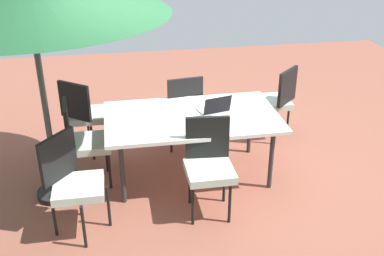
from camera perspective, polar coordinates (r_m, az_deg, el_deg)
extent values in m
cube|color=#935442|center=(5.43, 0.00, -5.83)|extent=(10.00, 10.00, 0.02)
cube|color=white|center=(5.07, 0.00, 1.33)|extent=(1.90, 1.12, 0.04)
cylinder|color=#333333|center=(5.77, 7.14, 0.18)|extent=(0.05, 0.05, 0.72)
cylinder|color=#333333|center=(5.54, -8.92, -1.08)|extent=(0.05, 0.05, 0.72)
cylinder|color=#333333|center=(5.08, 9.74, -3.81)|extent=(0.05, 0.05, 0.72)
cylinder|color=#333333|center=(4.83, -8.58, -5.47)|extent=(0.05, 0.05, 0.72)
cylinder|color=#4C4C4C|center=(4.76, -17.77, 3.28)|extent=(0.06, 0.06, 2.23)
cylinder|color=black|center=(5.26, -16.17, -7.63)|extent=(0.44, 0.44, 0.06)
cube|color=silver|center=(4.43, -13.80, -7.15)|extent=(0.46, 0.46, 0.08)
cube|color=black|center=(4.42, -16.20, -3.48)|extent=(0.31, 0.37, 0.45)
cylinder|color=black|center=(4.37, -13.20, -11.84)|extent=(0.03, 0.03, 0.45)
cylinder|color=black|center=(4.58, -10.24, -9.51)|extent=(0.03, 0.03, 0.45)
cylinder|color=black|center=(4.58, -16.66, -10.30)|extent=(0.03, 0.03, 0.45)
cylinder|color=black|center=(4.79, -13.66, -8.17)|extent=(0.03, 0.03, 0.45)
cube|color=silver|center=(6.18, 9.74, 3.19)|extent=(0.46, 0.46, 0.08)
cube|color=black|center=(6.00, 11.70, 5.02)|extent=(0.35, 0.33, 0.45)
cylinder|color=black|center=(6.51, 8.92, 1.91)|extent=(0.03, 0.03, 0.45)
cylinder|color=black|center=(6.22, 7.32, 0.83)|extent=(0.03, 0.03, 0.45)
cylinder|color=black|center=(6.36, 11.75, 1.09)|extent=(0.03, 0.03, 0.45)
cylinder|color=black|center=(6.07, 10.24, -0.05)|extent=(0.03, 0.03, 0.45)
cube|color=silver|center=(5.85, -12.68, 1.56)|extent=(0.46, 0.46, 0.08)
cube|color=black|center=(5.61, -14.29, 3.22)|extent=(0.37, 0.30, 0.45)
cylinder|color=black|center=(5.99, -10.02, -0.42)|extent=(0.03, 0.03, 0.45)
cylinder|color=black|center=(6.19, -12.69, 0.27)|extent=(0.03, 0.03, 0.45)
cylinder|color=black|center=(5.74, -12.15, -1.85)|extent=(0.03, 0.03, 0.45)
cylinder|color=black|center=(5.96, -14.86, -1.08)|extent=(0.03, 0.03, 0.45)
cube|color=silver|center=(4.55, 2.18, -5.34)|extent=(0.46, 0.46, 0.08)
cube|color=black|center=(4.60, 1.92, -1.16)|extent=(0.44, 0.08, 0.45)
cylinder|color=black|center=(4.53, 0.11, -9.50)|extent=(0.03, 0.03, 0.45)
cylinder|color=black|center=(4.57, 4.67, -9.23)|extent=(0.03, 0.03, 0.45)
cylinder|color=black|center=(4.83, -0.27, -7.01)|extent=(0.03, 0.03, 0.45)
cylinder|color=black|center=(4.86, 3.98, -6.79)|extent=(0.03, 0.03, 0.45)
cube|color=silver|center=(5.17, -12.54, -1.86)|extent=(0.46, 0.46, 0.08)
cube|color=black|center=(5.06, -15.19, 0.52)|extent=(0.08, 0.44, 0.45)
cylinder|color=black|center=(5.15, -10.12, -5.14)|extent=(0.03, 0.03, 0.45)
cylinder|color=black|center=(5.46, -10.51, -3.23)|extent=(0.03, 0.03, 0.45)
cylinder|color=black|center=(5.14, -14.12, -5.61)|extent=(0.03, 0.03, 0.45)
cylinder|color=black|center=(5.45, -14.27, -3.67)|extent=(0.03, 0.03, 0.45)
cube|color=silver|center=(5.87, -1.41, 2.31)|extent=(0.46, 0.46, 0.08)
cube|color=black|center=(5.58, -0.82, 3.96)|extent=(0.44, 0.10, 0.45)
cylinder|color=black|center=(6.19, -0.25, 0.92)|extent=(0.03, 0.03, 0.45)
cylinder|color=black|center=(6.10, -3.48, 0.47)|extent=(0.03, 0.03, 0.45)
cylinder|color=black|center=(5.88, 0.80, -0.51)|extent=(0.03, 0.03, 0.45)
cylinder|color=black|center=(5.79, -2.58, -1.00)|extent=(0.03, 0.03, 0.45)
cube|color=#B7B7BC|center=(5.18, 2.62, 2.18)|extent=(0.36, 0.29, 0.02)
cube|color=black|center=(5.04, 3.20, 2.83)|extent=(0.32, 0.13, 0.20)
cylinder|color=#286B33|center=(4.86, 2.25, 0.94)|extent=(0.08, 0.08, 0.08)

